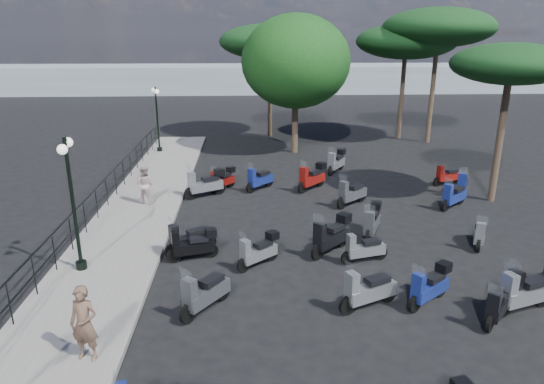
{
  "coord_description": "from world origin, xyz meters",
  "views": [
    {
      "loc": [
        -2.29,
        -13.41,
        6.61
      ],
      "look_at": [
        -1.43,
        3.0,
        1.2
      ],
      "focal_mm": 32.0,
      "sensor_mm": 36.0,
      "label": 1
    }
  ],
  "objects_px": {
    "scooter_22": "(336,162)",
    "scooter_26": "(462,184)",
    "scooter_15": "(351,194)",
    "scooter_8": "(258,251)",
    "scooter_18": "(532,288)",
    "scooter_10": "(259,180)",
    "scooter_7": "(368,291)",
    "broadleaf_tree": "(296,62)",
    "scooter_12": "(430,287)",
    "pine_3": "(511,65)",
    "scooter_3": "(193,246)",
    "scooter_5": "(205,184)",
    "scooter_9": "(364,249)",
    "scooter_16": "(312,178)",
    "scooter_25": "(479,234)",
    "pine_2": "(270,42)",
    "scooter_1": "(205,294)",
    "woman": "(84,324)",
    "lamp_post_1": "(72,196)",
    "pedestrian_far": "(145,184)",
    "lamp_post_2": "(157,115)",
    "scooter_2": "(189,240)",
    "pine_0": "(406,42)",
    "scooter_20": "(372,222)",
    "scooter_21": "(453,196)",
    "scooter_27": "(447,176)",
    "scooter_13": "(498,306)",
    "scooter_4": "(223,180)",
    "scooter_14": "(331,236)",
    "pine_1": "(439,28)"
  },
  "relations": [
    {
      "from": "scooter_25",
      "to": "pine_2",
      "type": "height_order",
      "value": "pine_2"
    },
    {
      "from": "scooter_22",
      "to": "scooter_26",
      "type": "distance_m",
      "value": 6.05
    },
    {
      "from": "scooter_8",
      "to": "lamp_post_2",
      "type": "bearing_deg",
      "value": -19.88
    },
    {
      "from": "scooter_18",
      "to": "pine_1",
      "type": "xyz_separation_m",
      "value": [
        4.38,
        19.3,
        6.37
      ]
    },
    {
      "from": "woman",
      "to": "scooter_3",
      "type": "height_order",
      "value": "woman"
    },
    {
      "from": "pine_0",
      "to": "scooter_22",
      "type": "bearing_deg",
      "value": -124.97
    },
    {
      "from": "scooter_4",
      "to": "woman",
      "type": "bearing_deg",
      "value": 117.78
    },
    {
      "from": "scooter_12",
      "to": "scooter_22",
      "type": "relative_size",
      "value": 0.88
    },
    {
      "from": "scooter_22",
      "to": "scooter_25",
      "type": "distance_m",
      "value": 9.42
    },
    {
      "from": "scooter_15",
      "to": "scooter_18",
      "type": "xyz_separation_m",
      "value": [
        2.93,
        -7.78,
        0.05
      ]
    },
    {
      "from": "scooter_10",
      "to": "pine_2",
      "type": "xyz_separation_m",
      "value": [
        1.03,
        11.66,
        5.6
      ]
    },
    {
      "from": "scooter_25",
      "to": "pine_2",
      "type": "distance_m",
      "value": 19.72
    },
    {
      "from": "scooter_15",
      "to": "scooter_8",
      "type": "bearing_deg",
      "value": 103.09
    },
    {
      "from": "lamp_post_1",
      "to": "pedestrian_far",
      "type": "height_order",
      "value": "lamp_post_1"
    },
    {
      "from": "scooter_8",
      "to": "scooter_14",
      "type": "height_order",
      "value": "scooter_14"
    },
    {
      "from": "scooter_9",
      "to": "scooter_16",
      "type": "xyz_separation_m",
      "value": [
        -0.62,
        7.2,
        0.13
      ]
    },
    {
      "from": "scooter_7",
      "to": "broadleaf_tree",
      "type": "height_order",
      "value": "broadleaf_tree"
    },
    {
      "from": "scooter_8",
      "to": "scooter_27",
      "type": "bearing_deg",
      "value": -89.03
    },
    {
      "from": "woman",
      "to": "scooter_14",
      "type": "height_order",
      "value": "woman"
    },
    {
      "from": "scooter_3",
      "to": "scooter_18",
      "type": "bearing_deg",
      "value": -125.1
    },
    {
      "from": "lamp_post_2",
      "to": "scooter_12",
      "type": "bearing_deg",
      "value": -81.11
    },
    {
      "from": "scooter_21",
      "to": "pine_0",
      "type": "height_order",
      "value": "pine_0"
    },
    {
      "from": "scooter_27",
      "to": "scooter_15",
      "type": "bearing_deg",
      "value": 98.66
    },
    {
      "from": "scooter_2",
      "to": "scooter_25",
      "type": "bearing_deg",
      "value": -119.7
    },
    {
      "from": "scooter_2",
      "to": "pine_0",
      "type": "height_order",
      "value": "pine_0"
    },
    {
      "from": "scooter_13",
      "to": "scooter_5",
      "type": "bearing_deg",
      "value": -9.58
    },
    {
      "from": "scooter_4",
      "to": "scooter_18",
      "type": "height_order",
      "value": "scooter_18"
    },
    {
      "from": "scooter_5",
      "to": "scooter_20",
      "type": "distance_m",
      "value": 7.47
    },
    {
      "from": "pedestrian_far",
      "to": "scooter_3",
      "type": "relative_size",
      "value": 0.99
    },
    {
      "from": "scooter_4",
      "to": "pine_0",
      "type": "height_order",
      "value": "pine_0"
    },
    {
      "from": "scooter_27",
      "to": "scooter_10",
      "type": "bearing_deg",
      "value": 73.69
    },
    {
      "from": "scooter_2",
      "to": "scooter_3",
      "type": "relative_size",
      "value": 0.99
    },
    {
      "from": "scooter_5",
      "to": "scooter_14",
      "type": "bearing_deg",
      "value": -172.23
    },
    {
      "from": "scooter_20",
      "to": "scooter_22",
      "type": "height_order",
      "value": "scooter_22"
    },
    {
      "from": "lamp_post_2",
      "to": "scooter_9",
      "type": "relative_size",
      "value": 2.43
    },
    {
      "from": "woman",
      "to": "scooter_7",
      "type": "relative_size",
      "value": 1.0
    },
    {
      "from": "scooter_1",
      "to": "scooter_15",
      "type": "relative_size",
      "value": 1.05
    },
    {
      "from": "pine_2",
      "to": "woman",
      "type": "bearing_deg",
      "value": -101.91
    },
    {
      "from": "pedestrian_far",
      "to": "scooter_3",
      "type": "height_order",
      "value": "pedestrian_far"
    },
    {
      "from": "scooter_10",
      "to": "scooter_13",
      "type": "bearing_deg",
      "value": 160.06
    },
    {
      "from": "scooter_1",
      "to": "pine_2",
      "type": "relative_size",
      "value": 0.21
    },
    {
      "from": "scooter_12",
      "to": "pine_3",
      "type": "bearing_deg",
      "value": -72.38
    },
    {
      "from": "scooter_1",
      "to": "scooter_20",
      "type": "relative_size",
      "value": 0.95
    },
    {
      "from": "scooter_18",
      "to": "scooter_10",
      "type": "bearing_deg",
      "value": 18.05
    },
    {
      "from": "scooter_7",
      "to": "scooter_5",
      "type": "bearing_deg",
      "value": 2.9
    },
    {
      "from": "scooter_12",
      "to": "broadleaf_tree",
      "type": "xyz_separation_m",
      "value": [
        -1.81,
        16.72,
        4.61
      ]
    },
    {
      "from": "lamp_post_1",
      "to": "scooter_20",
      "type": "xyz_separation_m",
      "value": [
        9.0,
        2.24,
        -1.84
      ]
    },
    {
      "from": "scooter_10",
      "to": "scooter_20",
      "type": "relative_size",
      "value": 0.86
    },
    {
      "from": "scooter_1",
      "to": "scooter_9",
      "type": "bearing_deg",
      "value": -114.15
    },
    {
      "from": "scooter_1",
      "to": "woman",
      "type": "bearing_deg",
      "value": 76.96
    }
  ]
}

